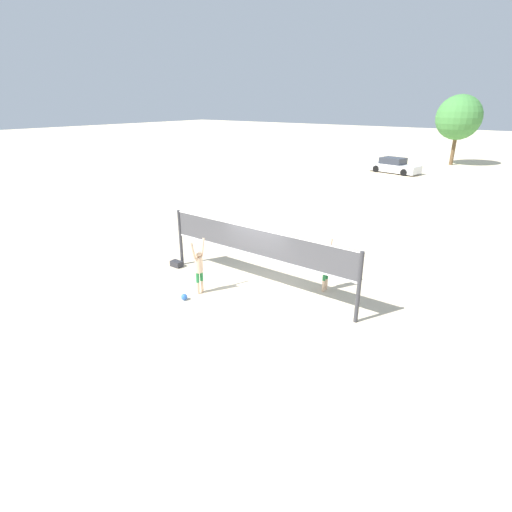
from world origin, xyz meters
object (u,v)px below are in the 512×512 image
volleyball_net (256,247)px  gear_bag (177,264)px  parked_car_mid (394,166)px  volleyball (184,297)px  tree_right_cluster (459,118)px  player_spiker (199,266)px  player_blocker (326,265)px

volleyball_net → gear_bag: size_ratio=16.11×
parked_car_mid → volleyball: bearing=-73.9°
gear_bag → tree_right_cluster: 38.18m
volleyball_net → player_spiker: (-1.43, -1.51, -0.59)m
volleyball → tree_right_cluster: tree_right_cluster is taller
volleyball → tree_right_cluster: bearing=90.1°
volleyball_net → parked_car_mid: size_ratio=1.64×
parked_car_mid → tree_right_cluster: (3.23, 8.91, 4.26)m
gear_bag → volleyball_net: bearing=4.7°
volleyball_net → parked_car_mid: (-4.77, 28.57, -1.02)m
volleyball_net → volleyball: size_ratio=35.50×
player_spiker → parked_car_mid: (-3.34, 30.07, -0.43)m
player_spiker → tree_right_cluster: bearing=0.2°
gear_bag → tree_right_cluster: (2.44, 37.80, 4.78)m
volleyball → parked_car_mid: (-3.29, 30.82, 0.52)m
volleyball_net → tree_right_cluster: 37.65m
player_blocker → volleyball: bearing=-44.3°
player_spiker → gear_bag: size_ratio=4.07×
player_spiker → parked_car_mid: 30.26m
parked_car_mid → tree_right_cluster: bearing=80.1°
volleyball_net → tree_right_cluster: (-1.54, 37.47, 3.24)m
player_blocker → volleyball: player_blocker is taller
volleyball_net → volleyball: 3.11m
player_spiker → volleyball: (-0.05, -0.75, -0.96)m
volleyball_net → player_spiker: bearing=-133.5°
volleyball_net → volleyball: volleyball_net is taller
volleyball → gear_bag: 3.16m
player_blocker → parked_car_mid: size_ratio=0.39×
gear_bag → parked_car_mid: 28.91m
player_spiker → gear_bag: bearing=65.3°
volleyball → player_blocker: bearing=45.7°
volleyball_net → parked_car_mid: 28.98m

